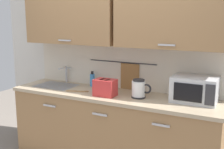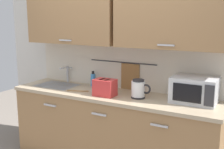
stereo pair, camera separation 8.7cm
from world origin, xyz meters
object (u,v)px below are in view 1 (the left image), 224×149
Objects in this scene: electric_kettle at (139,89)px; microwave at (195,89)px; mug_near_sink at (98,85)px; dish_soap_bottle at (92,80)px; toaster at (105,87)px; wooden_spoon at (81,91)px.

microwave is at bearing 12.44° from electric_kettle.
electric_kettle is at bearing -14.26° from mug_near_sink.
dish_soap_bottle is (-0.74, 0.23, -0.01)m from electric_kettle.
microwave is at bearing -1.35° from mug_near_sink.
toaster is at bearing -166.49° from microwave.
electric_kettle is at bearing -17.10° from dish_soap_bottle.
microwave is 0.98m from toaster.
electric_kettle is at bearing -167.56° from microwave.
electric_kettle reaches higher than wooden_spoon.
mug_near_sink is 0.47× the size of toaster.
microwave reaches higher than wooden_spoon.
mug_near_sink is at bearing 178.65° from microwave.
wooden_spoon is at bearing -114.41° from mug_near_sink.
microwave is 1.32m from wooden_spoon.
mug_near_sink is (0.12, -0.07, -0.04)m from dish_soap_bottle.
microwave is 2.35× the size of dish_soap_bottle.
toaster is 0.36m from wooden_spoon.
dish_soap_bottle reaches higher than toaster.
mug_near_sink is at bearing 165.74° from electric_kettle.
electric_kettle is 1.89× the size of mug_near_sink.
microwave is 1.71× the size of wooden_spoon.
dish_soap_bottle is 0.15m from mug_near_sink.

